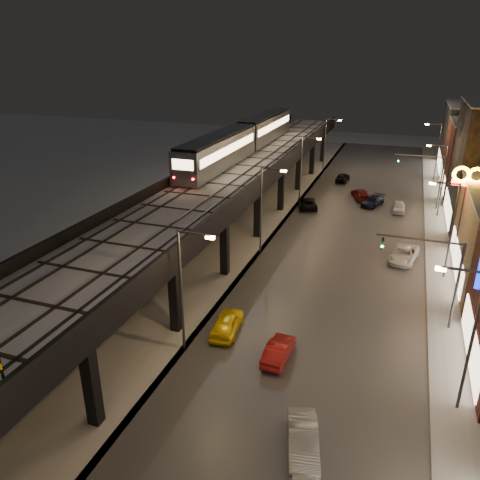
% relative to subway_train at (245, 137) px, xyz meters
% --- Properties ---
extents(road_surface, '(17.00, 120.00, 0.06)m').
position_rel_subway_train_xyz_m(road_surface, '(16.00, -13.52, -8.46)').
color(road_surface, '#46474D').
rests_on(road_surface, ground).
extents(sidewalk_right, '(4.00, 120.00, 0.14)m').
position_rel_subway_train_xyz_m(sidewalk_right, '(26.00, -13.52, -8.42)').
color(sidewalk_right, '#9FA1A8').
rests_on(sidewalk_right, ground).
extents(under_viaduct_pavement, '(11.00, 120.00, 0.06)m').
position_rel_subway_train_xyz_m(under_viaduct_pavement, '(2.50, -13.52, -8.46)').
color(under_viaduct_pavement, '#9FA1A8').
rests_on(under_viaduct_pavement, ground).
extents(elevated_viaduct, '(9.00, 100.00, 6.30)m').
position_rel_subway_train_xyz_m(elevated_viaduct, '(2.50, -16.68, -2.87)').
color(elevated_viaduct, black).
rests_on(elevated_viaduct, ground).
extents(viaduct_trackbed, '(8.40, 100.00, 0.32)m').
position_rel_subway_train_xyz_m(viaduct_trackbed, '(2.49, -16.55, -2.10)').
color(viaduct_trackbed, '#B2B7C1').
rests_on(viaduct_trackbed, elevated_viaduct).
extents(viaduct_parapet_streetside, '(0.30, 100.00, 1.10)m').
position_rel_subway_train_xyz_m(viaduct_parapet_streetside, '(6.85, -16.52, -1.64)').
color(viaduct_parapet_streetside, black).
rests_on(viaduct_parapet_streetside, elevated_viaduct).
extents(viaduct_parapet_far, '(0.30, 100.00, 1.10)m').
position_rel_subway_train_xyz_m(viaduct_parapet_far, '(-1.85, -16.52, -1.64)').
color(viaduct_parapet_far, black).
rests_on(viaduct_parapet_far, elevated_viaduct).
extents(streetlight_left_1, '(2.57, 0.28, 9.00)m').
position_rel_subway_train_xyz_m(streetlight_left_1, '(8.07, -35.52, -3.26)').
color(streetlight_left_1, '#38383A').
rests_on(streetlight_left_1, ground).
extents(streetlight_right_1, '(2.56, 0.28, 9.00)m').
position_rel_subway_train_xyz_m(streetlight_right_1, '(25.23, -35.52, -3.26)').
color(streetlight_right_1, '#38383A').
rests_on(streetlight_right_1, ground).
extents(streetlight_left_2, '(2.57, 0.28, 9.00)m').
position_rel_subway_train_xyz_m(streetlight_left_2, '(8.07, -17.52, -3.26)').
color(streetlight_left_2, '#38383A').
rests_on(streetlight_left_2, ground).
extents(streetlight_right_2, '(2.56, 0.28, 9.00)m').
position_rel_subway_train_xyz_m(streetlight_right_2, '(25.23, -17.52, -3.26)').
color(streetlight_right_2, '#38383A').
rests_on(streetlight_right_2, ground).
extents(streetlight_left_3, '(2.57, 0.28, 9.00)m').
position_rel_subway_train_xyz_m(streetlight_left_3, '(8.07, 0.48, -3.26)').
color(streetlight_left_3, '#38383A').
rests_on(streetlight_left_3, ground).
extents(streetlight_right_3, '(2.56, 0.28, 9.00)m').
position_rel_subway_train_xyz_m(streetlight_right_3, '(25.23, 0.48, -3.26)').
color(streetlight_right_3, '#38383A').
rests_on(streetlight_right_3, ground).
extents(streetlight_left_4, '(2.57, 0.28, 9.00)m').
position_rel_subway_train_xyz_m(streetlight_left_4, '(8.07, 18.48, -3.26)').
color(streetlight_left_4, '#38383A').
rests_on(streetlight_left_4, ground).
extents(streetlight_right_4, '(2.56, 0.28, 9.00)m').
position_rel_subway_train_xyz_m(streetlight_right_4, '(25.23, 18.48, -3.26)').
color(streetlight_right_4, '#38383A').
rests_on(streetlight_right_4, ground).
extents(traffic_light_rig_a, '(6.10, 0.34, 7.00)m').
position_rel_subway_train_xyz_m(traffic_light_rig_a, '(24.34, -26.53, -3.99)').
color(traffic_light_rig_a, '#38383A').
rests_on(traffic_light_rig_a, ground).
extents(traffic_light_rig_b, '(6.10, 0.34, 7.00)m').
position_rel_subway_train_xyz_m(traffic_light_rig_b, '(24.34, 3.47, -3.99)').
color(traffic_light_rig_b, '#38383A').
rests_on(traffic_light_rig_b, ground).
extents(subway_train, '(3.15, 37.97, 3.77)m').
position_rel_subway_train_xyz_m(subway_train, '(0.00, 0.00, 0.00)').
color(subway_train, gray).
rests_on(subway_train, viaduct_trackbed).
extents(car_taxi, '(2.27, 4.63, 1.52)m').
position_rel_subway_train_xyz_m(car_taxi, '(9.90, -32.58, -7.73)').
color(car_taxi, yellow).
rests_on(car_taxi, ground).
extents(car_near_white, '(1.54, 4.09, 1.33)m').
position_rel_subway_train_xyz_m(car_near_white, '(14.36, -34.43, -7.83)').
color(car_near_white, maroon).
rests_on(car_near_white, ground).
extents(car_mid_silver, '(3.60, 5.22, 1.33)m').
position_rel_subway_train_xyz_m(car_mid_silver, '(9.38, -1.66, -7.83)').
color(car_mid_silver, black).
rests_on(car_mid_silver, ground).
extents(car_mid_dark, '(3.33, 5.11, 1.38)m').
position_rel_subway_train_xyz_m(car_mid_dark, '(15.58, 4.69, -7.80)').
color(car_mid_dark, maroon).
rests_on(car_mid_dark, ground).
extents(car_far_white, '(1.99, 4.26, 1.41)m').
position_rel_subway_train_xyz_m(car_far_white, '(11.88, 13.16, -7.79)').
color(car_far_white, black).
rests_on(car_far_white, ground).
extents(car_onc_silver, '(2.64, 4.66, 1.45)m').
position_rel_subway_train_xyz_m(car_onc_silver, '(17.65, -41.74, -7.76)').
color(car_onc_silver, '#9197A3').
rests_on(car_onc_silver, ground).
extents(car_onc_dark, '(3.17, 5.36, 1.40)m').
position_rel_subway_train_xyz_m(car_onc_dark, '(21.87, -14.92, -7.79)').
color(car_onc_dark, white).
rests_on(car_onc_dark, ground).
extents(car_onc_white, '(3.15, 4.78, 1.29)m').
position_rel_subway_train_xyz_m(car_onc_white, '(17.46, 2.02, -7.85)').
color(car_onc_white, black).
rests_on(car_onc_white, ground).
extents(car_onc_red, '(1.58, 3.78, 1.28)m').
position_rel_subway_train_xyz_m(car_onc_red, '(20.83, 0.63, -7.85)').
color(car_onc_red, silver).
rests_on(car_onc_red, ground).
extents(sign_mcdonalds, '(2.86, 0.42, 9.65)m').
position_rel_subway_train_xyz_m(sign_mcdonalds, '(26.50, -13.69, -0.69)').
color(sign_mcdonalds, '#38383A').
rests_on(sign_mcdonalds, ground).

